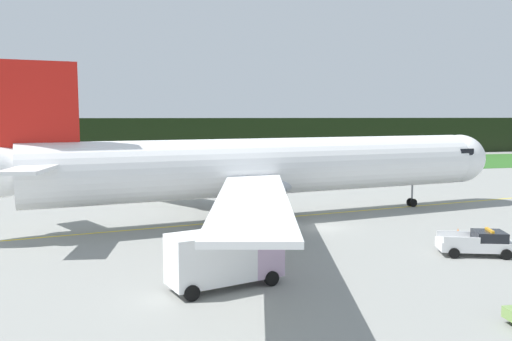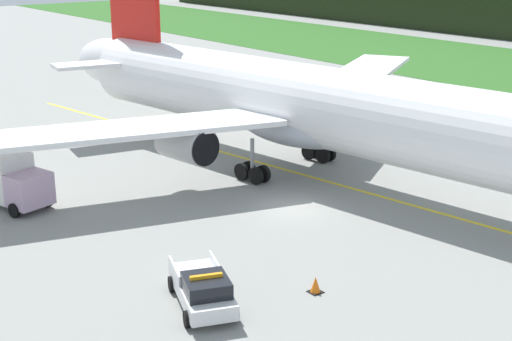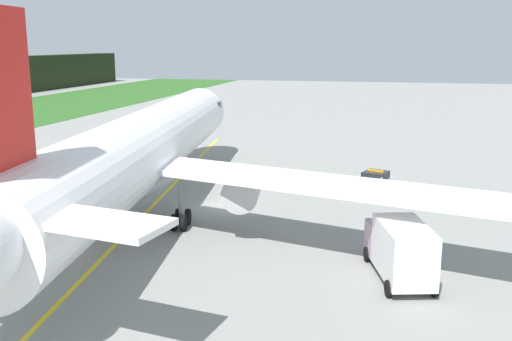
{
  "view_description": "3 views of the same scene",
  "coord_description": "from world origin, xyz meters",
  "px_view_note": "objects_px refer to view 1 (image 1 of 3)",
  "views": [
    {
      "loc": [
        -17.52,
        -42.83,
        10.02
      ],
      "look_at": [
        -4.36,
        6.73,
        4.63
      ],
      "focal_mm": 36.36,
      "sensor_mm": 36.0,
      "label": 1
    },
    {
      "loc": [
        32.84,
        -27.98,
        15.85
      ],
      "look_at": [
        0.55,
        -3.27,
        3.23
      ],
      "focal_mm": 51.92,
      "sensor_mm": 36.0,
      "label": 2
    },
    {
      "loc": [
        -43.8,
        -13.02,
        12.98
      ],
      "look_at": [
        -0.58,
        -2.89,
        3.28
      ],
      "focal_mm": 41.07,
      "sensor_mm": 36.0,
      "label": 3
    }
  ],
  "objects_px": {
    "airliner": "(266,168)",
    "ops_pickup_truck": "(479,243)",
    "catering_truck": "(222,258)",
    "apron_cone": "(458,233)"
  },
  "relations": [
    {
      "from": "airliner",
      "to": "ops_pickup_truck",
      "type": "height_order",
      "value": "airliner"
    },
    {
      "from": "apron_cone",
      "to": "airliner",
      "type": "bearing_deg",
      "value": 138.13
    },
    {
      "from": "airliner",
      "to": "ops_pickup_truck",
      "type": "relative_size",
      "value": 9.9
    },
    {
      "from": "catering_truck",
      "to": "apron_cone",
      "type": "distance_m",
      "value": 22.52
    },
    {
      "from": "airliner",
      "to": "apron_cone",
      "type": "relative_size",
      "value": 70.25
    },
    {
      "from": "ops_pickup_truck",
      "to": "catering_truck",
      "type": "bearing_deg",
      "value": -173.42
    },
    {
      "from": "ops_pickup_truck",
      "to": "airliner",
      "type": "bearing_deg",
      "value": 123.6
    },
    {
      "from": "catering_truck",
      "to": "airliner",
      "type": "bearing_deg",
      "value": 66.93
    },
    {
      "from": "airliner",
      "to": "apron_cone",
      "type": "xyz_separation_m",
      "value": [
        13.15,
        -11.79,
        -4.65
      ]
    },
    {
      "from": "airliner",
      "to": "catering_truck",
      "type": "bearing_deg",
      "value": -113.07
    }
  ]
}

